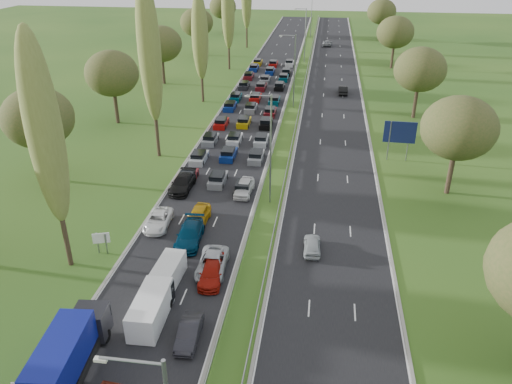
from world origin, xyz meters
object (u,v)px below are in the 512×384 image
at_px(near_car_3, 182,183).
at_px(white_van_front, 152,307).
at_px(info_sign, 101,240).
at_px(white_van_rear, 168,272).
at_px(direction_sign, 400,134).
at_px(blue_lorry, 70,352).
at_px(near_car_2, 158,220).

bearing_deg(near_car_3, white_van_front, -79.64).
bearing_deg(info_sign, white_van_rear, -24.33).
bearing_deg(info_sign, direction_sign, 41.82).
relative_size(blue_lorry, direction_sign, 1.59).
distance_m(blue_lorry, white_van_rear, 10.99).
bearing_deg(white_van_rear, blue_lorry, -105.03).
bearing_deg(near_car_2, blue_lorry, -92.82).
xyz_separation_m(near_car_3, info_sign, (-3.69, -13.63, 0.56)).
bearing_deg(near_car_3, white_van_rear, -77.51).
relative_size(white_van_rear, info_sign, 2.23).
height_order(near_car_3, direction_sign, direction_sign).
bearing_deg(blue_lorry, white_van_front, 54.29).
height_order(near_car_3, blue_lorry, blue_lorry).
bearing_deg(info_sign, near_car_2, 56.53).
xyz_separation_m(blue_lorry, info_sign, (-3.85, 13.69, -0.46)).
relative_size(near_car_2, white_van_rear, 1.04).
xyz_separation_m(near_car_3, blue_lorry, (0.17, -27.31, 1.02)).
bearing_deg(direction_sign, white_van_front, -122.57).
relative_size(near_car_2, white_van_front, 0.91).
xyz_separation_m(near_car_2, white_van_rear, (3.67, -8.55, 0.27)).
distance_m(info_sign, direction_sign, 38.71).
bearing_deg(near_car_2, white_van_front, -77.77).
relative_size(near_car_3, direction_sign, 1.05).
distance_m(white_van_front, info_sign, 10.75).
height_order(info_sign, direction_sign, direction_sign).
height_order(near_car_2, info_sign, info_sign).
distance_m(near_car_2, info_sign, 6.40).
relative_size(info_sign, direction_sign, 0.40).
relative_size(white_van_front, info_sign, 2.56).
relative_size(white_van_front, white_van_rear, 1.15).
distance_m(near_car_2, direction_sign, 32.66).
distance_m(white_van_front, direction_sign, 40.00).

